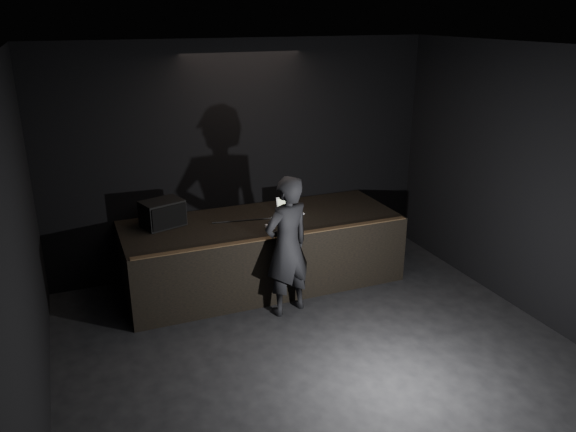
# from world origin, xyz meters

# --- Properties ---
(ground) EXTENTS (7.00, 7.00, 0.00)m
(ground) POSITION_xyz_m (0.00, 0.00, 0.00)
(ground) COLOR black
(ground) RESTS_ON ground
(room_walls) EXTENTS (6.10, 7.10, 3.52)m
(room_walls) POSITION_xyz_m (0.00, 0.00, 2.02)
(room_walls) COLOR black
(room_walls) RESTS_ON ground
(stage_riser) EXTENTS (4.00, 1.50, 1.00)m
(stage_riser) POSITION_xyz_m (0.00, 2.73, 0.50)
(stage_riser) COLOR black
(stage_riser) RESTS_ON ground
(riser_lip) EXTENTS (3.92, 0.10, 0.01)m
(riser_lip) POSITION_xyz_m (0.00, 2.02, 1.01)
(riser_lip) COLOR brown
(riser_lip) RESTS_ON stage_riser
(stage_monitor) EXTENTS (0.65, 0.55, 0.37)m
(stage_monitor) POSITION_xyz_m (-1.37, 3.02, 1.19)
(stage_monitor) COLOR black
(stage_monitor) RESTS_ON stage_riser
(cable) EXTENTS (0.96, 0.17, 0.02)m
(cable) POSITION_xyz_m (-0.23, 2.77, 1.01)
(cable) COLOR black
(cable) RESTS_ON stage_riser
(laptop) EXTENTS (0.36, 0.33, 0.23)m
(laptop) POSITION_xyz_m (0.49, 2.87, 1.06)
(laptop) COLOR white
(laptop) RESTS_ON stage_riser
(beer_can) EXTENTS (0.08, 0.08, 0.18)m
(beer_can) POSITION_xyz_m (-0.02, 2.27, 1.09)
(beer_can) COLOR silver
(beer_can) RESTS_ON stage_riser
(plastic_cup) EXTENTS (0.09, 0.09, 0.11)m
(plastic_cup) POSITION_xyz_m (0.11, 2.54, 1.05)
(plastic_cup) COLOR white
(plastic_cup) RESTS_ON stage_riser
(wii_remote) EXTENTS (0.10, 0.16, 0.03)m
(wii_remote) POSITION_xyz_m (-0.00, 2.38, 1.02)
(wii_remote) COLOR silver
(wii_remote) RESTS_ON stage_riser
(person) EXTENTS (0.80, 0.64, 1.91)m
(person) POSITION_xyz_m (0.02, 1.78, 0.96)
(person) COLOR black
(person) RESTS_ON ground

